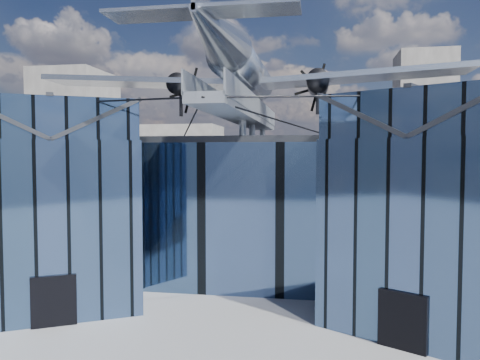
# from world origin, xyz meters

# --- Properties ---
(ground_plane) EXTENTS (120.00, 120.00, 0.00)m
(ground_plane) POSITION_xyz_m (0.00, 0.00, 0.00)
(ground_plane) COLOR gray
(museum) EXTENTS (32.88, 24.50, 17.60)m
(museum) POSITION_xyz_m (0.00, 5.82, 5.54)
(museum) COLOR #405A82
(museum) RESTS_ON ground
(bg_towers) EXTENTS (77.00, 24.50, 26.00)m
(bg_towers) POSITION_xyz_m (1.45, 50.49, 10.01)
(bg_towers) COLOR gray
(bg_towers) RESTS_ON ground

